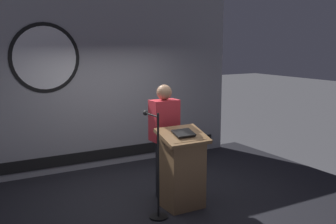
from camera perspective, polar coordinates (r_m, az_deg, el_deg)
ground_plane at (r=6.30m, az=-2.22°, el=-14.28°), size 40.00×40.00×0.00m
stage_platform at (r=6.24m, az=-2.23°, el=-13.03°), size 6.40×4.00×0.30m
banner_display at (r=7.45m, az=-9.17°, el=4.57°), size 5.26×0.12×3.22m
podium at (r=5.66m, az=2.05°, el=-8.08°), size 0.64×0.49×1.11m
speaker_person at (r=5.97m, az=-0.52°, el=-3.96°), size 0.40×0.26×1.66m
microphone_stand at (r=5.38m, az=-1.61°, el=-9.65°), size 0.24×0.50×1.39m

